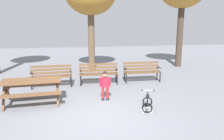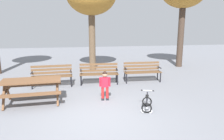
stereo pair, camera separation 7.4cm
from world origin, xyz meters
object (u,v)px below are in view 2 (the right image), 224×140
at_px(picnic_table, 32,85).
at_px(child_standing, 105,83).
at_px(park_bench_left, 99,72).
at_px(park_bench_right, 142,70).
at_px(kids_bicycle, 147,103).
at_px(park_bench_far_left, 52,74).

distance_m(picnic_table, child_standing, 2.33).
bearing_deg(picnic_table, park_bench_left, 38.68).
bearing_deg(child_standing, park_bench_right, 46.65).
bearing_deg(child_standing, kids_bicycle, -43.33).
height_order(park_bench_right, child_standing, child_standing).
distance_m(park_bench_far_left, child_standing, 2.69).
distance_m(park_bench_right, kids_bicycle, 3.19).
relative_size(park_bench_far_left, park_bench_left, 1.00).
distance_m(picnic_table, park_bench_left, 3.01).
relative_size(picnic_table, child_standing, 1.94).
bearing_deg(picnic_table, park_bench_far_left, 76.34).
height_order(park_bench_far_left, child_standing, child_standing).
height_order(picnic_table, park_bench_left, park_bench_left).
relative_size(park_bench_left, kids_bicycle, 2.58).
xyz_separation_m(picnic_table, kids_bicycle, (3.43, -1.16, -0.39)).
relative_size(park_bench_far_left, park_bench_right, 1.01).
xyz_separation_m(child_standing, kids_bicycle, (1.10, -1.04, -0.36)).
height_order(child_standing, kids_bicycle, child_standing).
height_order(park_bench_far_left, kids_bicycle, park_bench_far_left).
bearing_deg(kids_bicycle, park_bench_far_left, 135.37).
bearing_deg(park_bench_left, picnic_table, -141.32).
bearing_deg(park_bench_far_left, picnic_table, -103.66).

